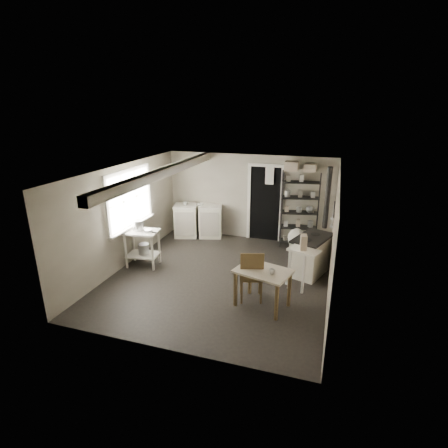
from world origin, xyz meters
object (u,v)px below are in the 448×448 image
(prep_table, at_px, (143,249))
(work_table, at_px, (262,287))
(base_cabinets, at_px, (198,220))
(chair, at_px, (251,276))
(stockpot, at_px, (138,226))
(shelf_rack, at_px, (299,211))
(flour_sack, at_px, (296,239))
(stove, at_px, (311,254))

(prep_table, height_order, work_table, prep_table)
(base_cabinets, relative_size, chair, 1.34)
(prep_table, distance_m, stockpot, 0.55)
(shelf_rack, height_order, work_table, shelf_rack)
(prep_table, height_order, base_cabinets, base_cabinets)
(work_table, distance_m, flour_sack, 2.99)
(base_cabinets, distance_m, stove, 3.47)
(prep_table, xyz_separation_m, flour_sack, (3.22, 2.11, -0.16))
(stove, distance_m, work_table, 1.82)
(shelf_rack, bearing_deg, work_table, -106.58)
(stove, relative_size, chair, 1.03)
(shelf_rack, height_order, flour_sack, shelf_rack)
(stockpot, bearing_deg, work_table, -16.47)
(chair, relative_size, flour_sack, 1.92)
(prep_table, distance_m, shelf_rack, 3.99)
(stove, height_order, flour_sack, stove)
(base_cabinets, height_order, work_table, base_cabinets)
(chair, xyz_separation_m, flour_sack, (0.53, 2.79, -0.24))
(base_cabinets, bearing_deg, prep_table, -118.74)
(work_table, relative_size, chair, 0.93)
(stockpot, bearing_deg, base_cabinets, 74.85)
(prep_table, height_order, chair, chair)
(stove, distance_m, chair, 1.78)
(stockpot, height_order, work_table, stockpot)
(shelf_rack, bearing_deg, chair, -111.74)
(stockpot, distance_m, flour_sack, 3.97)
(prep_table, bearing_deg, flour_sack, 33.18)
(prep_table, relative_size, base_cabinets, 0.61)
(stockpot, xyz_separation_m, chair, (2.78, -0.71, -0.45))
(prep_table, distance_m, stove, 3.77)
(work_table, bearing_deg, prep_table, 163.57)
(prep_table, xyz_separation_m, stockpot, (-0.09, 0.03, 0.54))
(stove, xyz_separation_m, work_table, (-0.73, -1.67, -0.06))
(base_cabinets, bearing_deg, shelf_rack, -13.31)
(shelf_rack, distance_m, chair, 3.06)
(prep_table, relative_size, work_table, 0.88)
(chair, bearing_deg, base_cabinets, 111.10)
(shelf_rack, bearing_deg, stockpot, -157.32)
(stove, bearing_deg, base_cabinets, 176.51)
(work_table, xyz_separation_m, flour_sack, (0.27, 2.98, -0.14))
(stockpot, bearing_deg, shelf_rack, 34.46)
(stove, relative_size, work_table, 1.11)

